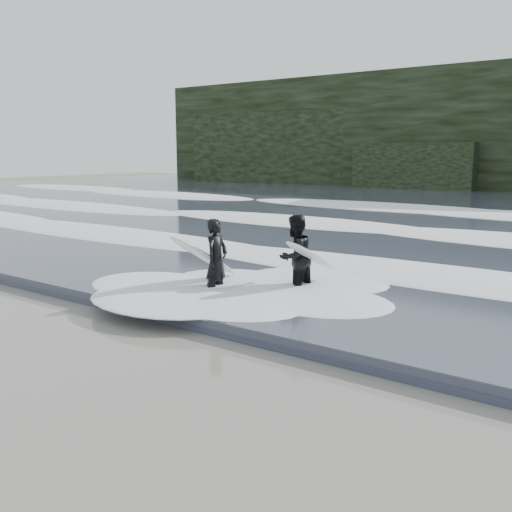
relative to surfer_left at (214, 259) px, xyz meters
name	(u,v)px	position (x,y,z in m)	size (l,w,h in m)	color
sea	(469,207)	(-1.23, 23.97, -0.78)	(90.00, 52.00, 0.30)	#35394A
foam_near	(270,252)	(-1.23, 3.97, -0.53)	(60.00, 3.20, 0.20)	white
foam_mid	(372,226)	(-1.23, 10.97, -0.51)	(60.00, 4.00, 0.24)	white
foam_far	(447,208)	(-1.23, 19.97, -0.48)	(60.00, 4.80, 0.30)	white
surfer_left	(214,259)	(0.00, 0.00, 0.00)	(1.05, 2.04, 1.85)	black
surfer_right	(296,257)	(1.42, 1.18, 0.03)	(1.17, 1.79, 1.92)	black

